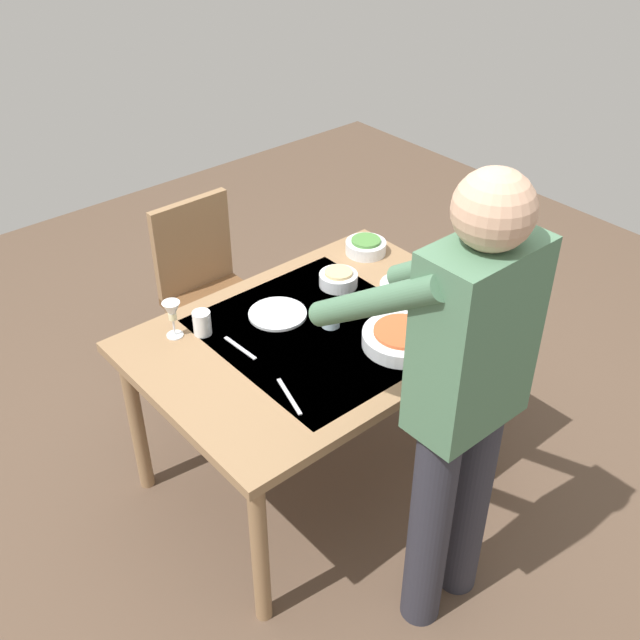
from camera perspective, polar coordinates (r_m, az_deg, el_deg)
name	(u,v)px	position (r m, az deg, el deg)	size (l,w,h in m)	color
ground_plane	(320,468)	(3.39, 0.00, -11.07)	(6.00, 6.00, 0.00)	brown
dining_table	(320,347)	(2.95, 0.00, -2.02)	(1.38, 0.97, 0.75)	#93704C
chair_near	(207,283)	(3.63, -8.48, 2.76)	(0.40, 0.40, 0.91)	brown
person_server	(462,393)	(2.32, 10.60, -5.41)	(0.42, 0.61, 1.69)	#2D2D38
wine_bottle	(480,299)	(2.95, 11.93, 1.58)	(0.07, 0.07, 0.30)	black
wine_glass_left	(172,313)	(2.87, -11.03, 0.52)	(0.07, 0.07, 0.15)	white
water_cup_near_left	(330,316)	(2.90, 0.78, 0.32)	(0.07, 0.07, 0.09)	silver
water_cup_near_right	(202,323)	(2.89, -8.84, -0.22)	(0.07, 0.07, 0.10)	silver
serving_bowl_pasta	(402,338)	(2.82, 6.19, -1.32)	(0.30, 0.30, 0.07)	silver
side_bowl_salad	(366,246)	(3.39, 3.46, 5.54)	(0.18, 0.18, 0.07)	silver
side_bowl_bread	(338,278)	(3.15, 1.39, 3.14)	(0.16, 0.16, 0.07)	silver
dinner_plate_near	(408,286)	(3.17, 6.60, 2.55)	(0.23, 0.23, 0.01)	silver
dinner_plate_far	(278,314)	(2.99, -3.20, 0.46)	(0.23, 0.23, 0.01)	silver
table_knife	(289,396)	(2.60, -2.32, -5.75)	(0.01, 0.20, 0.01)	silver
table_fork	(240,348)	(2.82, -6.01, -2.10)	(0.01, 0.18, 0.01)	silver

